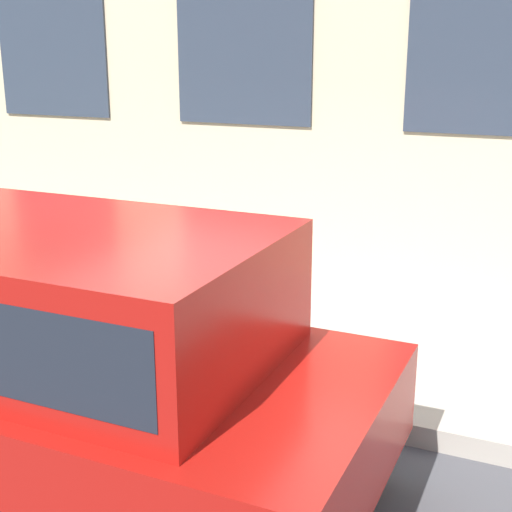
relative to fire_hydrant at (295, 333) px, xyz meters
The scene contains 5 objects.
ground_plane 0.78m from the fire_hydrant, 142.49° to the left, with size 80.00×80.00×0.00m, color #47474C.
sidewalk 1.27m from the fire_hydrant, 16.46° to the left, with size 3.14×60.00×0.18m.
fire_hydrant is the anchor object (origin of this frame).
person 0.95m from the fire_hydrant, 70.83° to the left, with size 0.27×0.18×1.13m.
parked_truck_red_near 2.08m from the fire_hydrant, 153.22° to the left, with size 1.99×4.27×1.77m.
Camera 1 is at (-4.72, -2.30, 2.82)m, focal length 50.00 mm.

